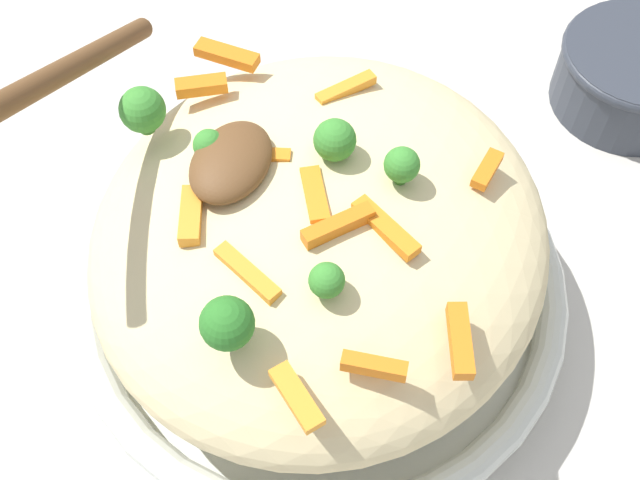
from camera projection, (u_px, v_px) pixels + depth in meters
The scene contains 24 objects.
ground_plane at pixel (320, 306), 0.51m from camera, with size 2.40×2.40×0.00m, color beige.
serving_bowl at pixel (320, 288), 0.49m from camera, with size 0.30×0.30×0.04m.
pasta_mound at pixel (320, 235), 0.44m from camera, with size 0.27×0.25×0.09m, color beige.
carrot_piece_0 at pixel (307, 193), 0.40m from camera, with size 0.03×0.01×0.01m, color orange.
carrot_piece_1 at pixel (297, 397), 0.34m from camera, with size 0.03×0.01×0.01m, color orange.
carrot_piece_2 at pixel (386, 228), 0.39m from camera, with size 0.04×0.01×0.01m, color orange.
carrot_piece_3 at pixel (266, 156), 0.41m from camera, with size 0.03×0.01×0.01m, color orange.
carrot_piece_4 at pixel (201, 86), 0.45m from camera, with size 0.03×0.01×0.01m, color orange.
carrot_piece_5 at pixel (487, 169), 0.41m from camera, with size 0.03×0.01×0.01m, color orange.
carrot_piece_6 at pixel (191, 215), 0.40m from camera, with size 0.03×0.01×0.01m, color orange.
carrot_piece_7 at pixel (460, 340), 0.36m from camera, with size 0.04×0.01×0.01m, color orange.
carrot_piece_8 at pixel (227, 55), 0.46m from camera, with size 0.04×0.01×0.01m, color orange.
carrot_piece_9 at pixel (338, 225), 0.38m from camera, with size 0.04×0.01×0.01m, color orange.
carrot_piece_10 at pixel (247, 273), 0.38m from camera, with size 0.04×0.01×0.01m, color orange.
carrot_piece_11 at pixel (346, 89), 0.45m from camera, with size 0.04×0.01×0.01m, color orange.
carrot_piece_12 at pixel (374, 366), 0.35m from camera, with size 0.03×0.01×0.01m, color orange.
broccoli_floret_0 at pixel (326, 138), 0.40m from camera, with size 0.02×0.02×0.03m.
broccoli_floret_1 at pixel (227, 324), 0.35m from camera, with size 0.02×0.02×0.03m.
broccoli_floret_2 at pixel (402, 165), 0.40m from camera, with size 0.02×0.02×0.02m.
broccoli_floret_3 at pixel (210, 144), 0.41m from camera, with size 0.02×0.02×0.02m.
broccoli_floret_4 at pixel (143, 110), 0.42m from camera, with size 0.03×0.03×0.03m.
broccoli_floret_5 at pixel (327, 281), 0.36m from camera, with size 0.02×0.02×0.02m.
serving_spoon at pixel (166, 127), 0.40m from camera, with size 0.17×0.12×0.10m.
companion_bowl at pixel (635, 73), 0.58m from camera, with size 0.12×0.12×0.05m.
Camera 1 is at (-0.23, -0.09, 0.45)m, focal length 44.20 mm.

